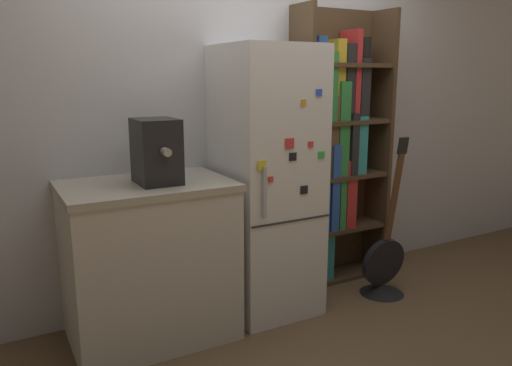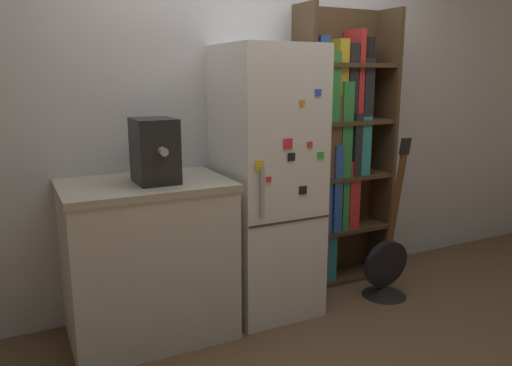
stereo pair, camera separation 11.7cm
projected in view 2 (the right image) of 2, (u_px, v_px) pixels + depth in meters
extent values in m
plane|color=brown|center=(276.00, 314.00, 3.23)|extent=(16.00, 16.00, 0.00)
cube|color=silver|center=(244.00, 108.00, 3.37)|extent=(8.00, 0.05, 2.60)
cube|color=white|center=(266.00, 182.00, 3.18)|extent=(0.56, 0.60, 1.70)
cube|color=#333333|center=(290.00, 221.00, 2.96)|extent=(0.54, 0.01, 0.01)
cube|color=#B2B2B7|center=(262.00, 193.00, 2.82)|extent=(0.02, 0.02, 0.30)
cube|color=green|center=(321.00, 155.00, 2.96)|extent=(0.04, 0.01, 0.04)
cube|color=red|center=(288.00, 144.00, 2.84)|extent=(0.06, 0.01, 0.06)
cube|color=yellow|center=(260.00, 166.00, 2.79)|extent=(0.06, 0.02, 0.06)
cube|color=red|center=(269.00, 179.00, 2.83)|extent=(0.03, 0.01, 0.03)
cube|color=black|center=(303.00, 190.00, 2.95)|extent=(0.05, 0.01, 0.05)
cube|color=blue|center=(318.00, 93.00, 2.87)|extent=(0.04, 0.01, 0.04)
cube|color=red|center=(310.00, 145.00, 2.91)|extent=(0.03, 0.01, 0.03)
cube|color=black|center=(292.00, 157.00, 2.87)|extent=(0.05, 0.01, 0.05)
cube|color=orange|center=(303.00, 103.00, 2.83)|extent=(0.03, 0.01, 0.03)
cube|color=#4C3823|center=(302.00, 153.00, 3.45)|extent=(0.03, 0.28, 1.98)
cube|color=#4C3823|center=(383.00, 146.00, 3.77)|extent=(0.03, 0.28, 1.98)
cube|color=#4C3823|center=(334.00, 147.00, 3.72)|extent=(0.75, 0.03, 1.98)
cube|color=#4C3823|center=(339.00, 276.00, 3.82)|extent=(0.69, 0.25, 0.03)
cube|color=#4C3823|center=(341.00, 228.00, 3.74)|extent=(0.69, 0.25, 0.03)
cube|color=#4C3823|center=(343.00, 176.00, 3.65)|extent=(0.69, 0.25, 0.03)
cube|color=#4C3823|center=(345.00, 122.00, 3.57)|extent=(0.69, 0.25, 0.03)
cube|color=#4C3823|center=(347.00, 65.00, 3.48)|extent=(0.69, 0.25, 0.03)
cube|color=silver|center=(306.00, 248.00, 3.63)|extent=(0.06, 0.18, 0.51)
cube|color=purple|center=(316.00, 239.00, 3.64)|extent=(0.08, 0.22, 0.63)
cube|color=teal|center=(325.00, 249.00, 3.71)|extent=(0.08, 0.19, 0.44)
cube|color=#262628|center=(309.00, 188.00, 3.53)|extent=(0.07, 0.21, 0.65)
cube|color=#2D59B2|center=(318.00, 202.00, 3.60)|extent=(0.09, 0.24, 0.41)
cube|color=#2D59B2|center=(330.00, 187.00, 3.61)|extent=(0.07, 0.23, 0.63)
cube|color=#338C3F|center=(338.00, 191.00, 3.65)|extent=(0.05, 0.21, 0.55)
cube|color=red|center=(346.00, 193.00, 3.70)|extent=(0.09, 0.23, 0.50)
cube|color=silver|center=(308.00, 138.00, 3.46)|extent=(0.04, 0.21, 0.57)
cube|color=#262628|center=(317.00, 139.00, 3.49)|extent=(0.07, 0.20, 0.54)
cube|color=brown|center=(327.00, 136.00, 3.53)|extent=(0.09, 0.22, 0.57)
cube|color=#338C3F|center=(339.00, 129.00, 3.55)|extent=(0.09, 0.21, 0.67)
cube|color=#262628|center=(349.00, 144.00, 3.62)|extent=(0.06, 0.24, 0.45)
cube|color=teal|center=(358.00, 145.00, 3.65)|extent=(0.08, 0.21, 0.42)
cube|color=purple|center=(308.00, 83.00, 3.38)|extent=(0.04, 0.21, 0.53)
cube|color=#2D59B2|center=(316.00, 80.00, 3.40)|extent=(0.07, 0.20, 0.57)
cube|color=#338C3F|center=(328.00, 87.00, 3.43)|extent=(0.08, 0.20, 0.47)
cube|color=gold|center=(336.00, 80.00, 3.48)|extent=(0.07, 0.18, 0.56)
cube|color=#262628|center=(346.00, 82.00, 3.50)|extent=(0.07, 0.18, 0.53)
cube|color=red|center=(353.00, 75.00, 3.53)|extent=(0.05, 0.20, 0.62)
cube|color=#262628|center=(361.00, 89.00, 3.58)|extent=(0.08, 0.19, 0.43)
cylinder|color=black|center=(368.00, 50.00, 3.54)|extent=(0.10, 0.10, 0.18)
cube|color=beige|center=(148.00, 263.00, 2.91)|extent=(0.91, 0.63, 0.89)
cube|color=#B2A893|center=(144.00, 185.00, 2.82)|extent=(0.93, 0.65, 0.04)
cube|color=black|center=(155.00, 151.00, 2.76)|extent=(0.22, 0.27, 0.36)
cylinder|color=#A5A39E|center=(163.00, 152.00, 2.61)|extent=(0.04, 0.06, 0.04)
cone|color=black|center=(384.00, 291.00, 3.51)|extent=(0.31, 0.31, 0.06)
cylinder|color=black|center=(386.00, 264.00, 3.47)|extent=(0.35, 0.09, 0.35)
cube|color=brown|center=(396.00, 199.00, 3.30)|extent=(0.04, 0.11, 0.61)
cube|color=black|center=(405.00, 146.00, 3.19)|extent=(0.07, 0.04, 0.11)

